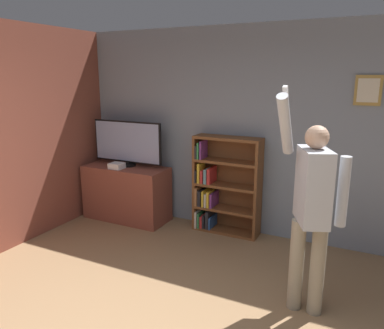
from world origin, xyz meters
name	(u,v)px	position (x,y,z in m)	size (l,w,h in m)	color
wall_back	(244,132)	(0.00, 2.91, 1.35)	(6.67, 0.09, 2.70)	gray
wall_side_brick	(24,136)	(-2.36, 1.44, 1.35)	(0.06, 4.48, 2.70)	brown
tv_ledge	(127,193)	(-1.64, 2.52, 0.40)	(1.24, 0.53, 0.79)	brown
television	(127,143)	(-1.64, 2.59, 1.13)	(1.11, 0.22, 0.65)	black
game_console	(117,166)	(-1.68, 2.38, 0.83)	(0.19, 0.17, 0.08)	white
bookshelf	(221,187)	(-0.23, 2.73, 0.62)	(0.90, 0.28, 1.31)	brown
person	(312,204)	(1.12, 1.40, 1.02)	(0.56, 0.56, 2.01)	gray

